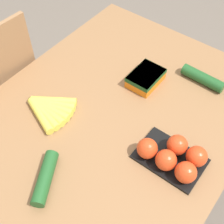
{
  "coord_description": "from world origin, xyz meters",
  "views": [
    {
      "loc": [
        -0.61,
        -0.47,
        1.73
      ],
      "look_at": [
        0.0,
        0.0,
        0.76
      ],
      "focal_mm": 50.0,
      "sensor_mm": 36.0,
      "label": 1
    }
  ],
  "objects_px": {
    "carrot_bag": "(147,78)",
    "cucumber_far": "(203,78)",
    "tomato_pack": "(174,157)",
    "cucumber_near": "(45,178)",
    "banana_bunch": "(48,109)"
  },
  "relations": [
    {
      "from": "banana_bunch",
      "to": "cucumber_far",
      "type": "bearing_deg",
      "value": -38.35
    },
    {
      "from": "cucumber_far",
      "to": "carrot_bag",
      "type": "bearing_deg",
      "value": 128.57
    },
    {
      "from": "tomato_pack",
      "to": "cucumber_far",
      "type": "bearing_deg",
      "value": 13.5
    },
    {
      "from": "carrot_bag",
      "to": "cucumber_far",
      "type": "bearing_deg",
      "value": -51.43
    },
    {
      "from": "carrot_bag",
      "to": "cucumber_far",
      "type": "relative_size",
      "value": 0.81
    },
    {
      "from": "carrot_bag",
      "to": "cucumber_near",
      "type": "bearing_deg",
      "value": 178.74
    },
    {
      "from": "tomato_pack",
      "to": "cucumber_far",
      "type": "relative_size",
      "value": 1.24
    },
    {
      "from": "carrot_bag",
      "to": "cucumber_far",
      "type": "height_order",
      "value": "carrot_bag"
    },
    {
      "from": "banana_bunch",
      "to": "tomato_pack",
      "type": "distance_m",
      "value": 0.53
    },
    {
      "from": "tomato_pack",
      "to": "carrot_bag",
      "type": "xyz_separation_m",
      "value": [
        0.28,
        0.3,
        -0.01
      ]
    },
    {
      "from": "carrot_bag",
      "to": "tomato_pack",
      "type": "bearing_deg",
      "value": -133.0
    },
    {
      "from": "tomato_pack",
      "to": "banana_bunch",
      "type": "bearing_deg",
      "value": 100.91
    },
    {
      "from": "tomato_pack",
      "to": "cucumber_far",
      "type": "xyz_separation_m",
      "value": [
        0.43,
        0.1,
        -0.02
      ]
    },
    {
      "from": "cucumber_near",
      "to": "carrot_bag",
      "type": "bearing_deg",
      "value": -1.26
    },
    {
      "from": "carrot_bag",
      "to": "cucumber_far",
      "type": "xyz_separation_m",
      "value": [
        0.15,
        -0.19,
        -0.01
      ]
    }
  ]
}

